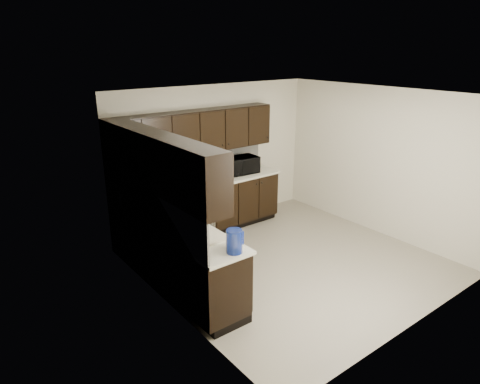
% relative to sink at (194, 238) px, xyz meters
% --- Properties ---
extents(floor, '(4.00, 4.00, 0.00)m').
position_rel_sink_xyz_m(floor, '(1.68, 0.01, -0.88)').
color(floor, gray).
rests_on(floor, ground).
extents(ceiling, '(4.00, 4.00, 0.00)m').
position_rel_sink_xyz_m(ceiling, '(1.68, 0.01, 1.62)').
color(ceiling, white).
rests_on(ceiling, wall_back).
extents(wall_back, '(4.00, 0.02, 2.50)m').
position_rel_sink_xyz_m(wall_back, '(1.68, 2.01, 0.37)').
color(wall_back, beige).
rests_on(wall_back, floor).
extents(wall_left, '(0.02, 4.00, 2.50)m').
position_rel_sink_xyz_m(wall_left, '(-0.32, 0.01, 0.37)').
color(wall_left, beige).
rests_on(wall_left, floor).
extents(wall_right, '(0.02, 4.00, 2.50)m').
position_rel_sink_xyz_m(wall_right, '(3.68, 0.01, 0.37)').
color(wall_right, beige).
rests_on(wall_right, floor).
extents(wall_front, '(4.00, 0.02, 2.50)m').
position_rel_sink_xyz_m(wall_front, '(1.68, -1.99, 0.37)').
color(wall_front, beige).
rests_on(wall_front, floor).
extents(lower_cabinets, '(3.00, 2.80, 0.90)m').
position_rel_sink_xyz_m(lower_cabinets, '(0.67, 1.12, -0.47)').
color(lower_cabinets, black).
rests_on(lower_cabinets, floor).
extents(countertop, '(3.03, 2.83, 0.04)m').
position_rel_sink_xyz_m(countertop, '(0.67, 1.12, 0.04)').
color(countertop, beige).
rests_on(countertop, lower_cabinets).
extents(backsplash, '(3.00, 2.80, 0.48)m').
position_rel_sink_xyz_m(backsplash, '(0.46, 1.33, 0.30)').
color(backsplash, '#AFAFAB').
rests_on(backsplash, countertop).
extents(upper_cabinets, '(3.00, 2.80, 0.70)m').
position_rel_sink_xyz_m(upper_cabinets, '(0.58, 1.22, 0.89)').
color(upper_cabinets, black).
rests_on(upper_cabinets, wall_back).
extents(dishwasher, '(0.58, 0.04, 0.78)m').
position_rel_sink_xyz_m(dishwasher, '(0.98, 1.42, -0.33)').
color(dishwasher, beige).
rests_on(dishwasher, lower_cabinets).
extents(sink, '(0.54, 0.82, 0.42)m').
position_rel_sink_xyz_m(sink, '(0.00, 0.00, 0.00)').
color(sink, beige).
rests_on(sink, countertop).
extents(microwave, '(0.57, 0.41, 0.30)m').
position_rel_sink_xyz_m(microwave, '(2.07, 1.71, 0.21)').
color(microwave, black).
rests_on(microwave, countertop).
extents(soap_bottle_a, '(0.13, 0.13, 0.21)m').
position_rel_sink_xyz_m(soap_bottle_a, '(0.15, -0.57, 0.17)').
color(soap_bottle_a, gray).
rests_on(soap_bottle_a, countertop).
extents(soap_bottle_b, '(0.11, 0.11, 0.22)m').
position_rel_sink_xyz_m(soap_bottle_b, '(-0.18, 0.49, 0.17)').
color(soap_bottle_b, gray).
rests_on(soap_bottle_b, countertop).
extents(toaster_oven, '(0.37, 0.30, 0.20)m').
position_rel_sink_xyz_m(toaster_oven, '(-0.04, 1.67, 0.16)').
color(toaster_oven, silver).
rests_on(toaster_oven, countertop).
extents(storage_bin, '(0.60, 0.51, 0.21)m').
position_rel_sink_xyz_m(storage_bin, '(-0.03, 1.36, 0.16)').
color(storage_bin, white).
rests_on(storage_bin, countertop).
extents(blue_pitcher, '(0.24, 0.24, 0.27)m').
position_rel_sink_xyz_m(blue_pitcher, '(0.10, -0.69, 0.19)').
color(blue_pitcher, navy).
rests_on(blue_pitcher, countertop).
extents(teal_tumbler, '(0.10, 0.10, 0.19)m').
position_rel_sink_xyz_m(teal_tumbler, '(0.16, 0.95, 0.15)').
color(teal_tumbler, '#0C8570').
rests_on(teal_tumbler, countertop).
extents(paper_towel_roll, '(0.20, 0.20, 0.33)m').
position_rel_sink_xyz_m(paper_towel_roll, '(0.14, 0.85, 0.23)').
color(paper_towel_roll, white).
rests_on(paper_towel_roll, countertop).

